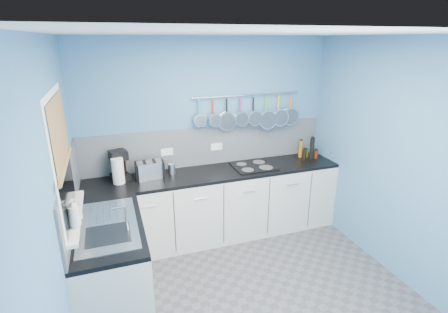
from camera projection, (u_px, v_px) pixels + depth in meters
floor at (253, 296)px, 3.44m from camera, size 3.20×3.00×0.02m
ceiling at (262, 32)px, 2.61m from camera, size 3.20×3.00×0.02m
wall_back at (208, 138)px, 4.37m from camera, size 3.20×0.02×2.50m
wall_front at (383, 297)px, 1.68m from camera, size 3.20×0.02×2.50m
wall_left at (59, 210)px, 2.52m from camera, size 0.02×3.00×2.50m
wall_right at (398, 162)px, 3.52m from camera, size 0.02×3.00×2.50m
backsplash_back at (209, 146)px, 4.38m from camera, size 3.20×0.02×0.50m
backsplash_left at (71, 190)px, 3.10m from camera, size 0.02×1.80×0.50m
cabinet_run_back at (216, 205)px, 4.36m from camera, size 3.20×0.60×0.86m
worktop_back at (216, 173)px, 4.21m from camera, size 3.20×0.60×0.04m
cabinet_run_left at (113, 269)px, 3.16m from camera, size 0.60×1.20×0.86m
worktop_left at (108, 227)px, 3.01m from camera, size 0.60×1.20×0.04m
window_frame at (62, 159)px, 2.70m from camera, size 0.01×1.00×1.10m
window_glass at (63, 159)px, 2.70m from camera, size 0.01×0.90×1.00m
bamboo_blind at (59, 132)px, 2.63m from camera, size 0.01×0.90×0.55m
window_sill at (75, 216)px, 2.88m from camera, size 0.10×0.98×0.03m
sink_unit at (108, 224)px, 3.00m from camera, size 0.50×0.95×0.01m
mixer_tap at (126, 218)px, 2.85m from camera, size 0.12×0.08×0.26m
socket_left at (167, 152)px, 4.21m from camera, size 0.15×0.01×0.09m
socket_right at (217, 147)px, 4.41m from camera, size 0.15×0.01×0.09m
pot_rail at (247, 95)px, 4.30m from camera, size 1.45×0.02×0.02m
soap_bottle_a at (73, 213)px, 2.65m from camera, size 0.12×0.12×0.24m
soap_bottle_b at (75, 209)px, 2.78m from camera, size 0.10×0.10×0.17m
paper_towel at (118, 171)px, 3.82m from camera, size 0.14×0.14×0.30m
coffee_maker at (119, 165)px, 3.92m from camera, size 0.25×0.26×0.34m
toaster at (150, 170)px, 3.99m from camera, size 0.33×0.23×0.20m
canister at (172, 169)px, 4.12m from camera, size 0.09×0.09×0.12m
hob at (254, 166)px, 4.36m from camera, size 0.52×0.46×0.01m
pan_0 at (199, 112)px, 4.15m from camera, size 0.16×0.09×0.35m
pan_1 at (213, 112)px, 4.20m from camera, size 0.16×0.12×0.35m
pan_2 at (227, 114)px, 4.27m from camera, size 0.24×0.06×0.43m
pan_3 at (240, 111)px, 4.32m from camera, size 0.19×0.10×0.38m
pan_4 at (253, 110)px, 4.38m from camera, size 0.20×0.11×0.39m
pan_5 at (266, 111)px, 4.45m from camera, size 0.26×0.11×0.45m
pan_6 at (278, 110)px, 4.50m from camera, size 0.23×0.11×0.42m
pan_7 at (290, 109)px, 4.56m from camera, size 0.25×0.06×0.44m
condiment_0 at (311, 151)px, 4.73m from camera, size 0.05×0.05×0.15m
condiment_1 at (306, 153)px, 4.71m from camera, size 0.06×0.06×0.10m
condiment_2 at (301, 149)px, 4.68m from camera, size 0.05×0.05×0.24m
condiment_3 at (316, 154)px, 4.66m from camera, size 0.06×0.06×0.11m
condiment_4 at (312, 149)px, 4.60m from camera, size 0.06×0.06×0.29m
condiment_5 at (304, 155)px, 4.58m from camera, size 0.06×0.06×0.15m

